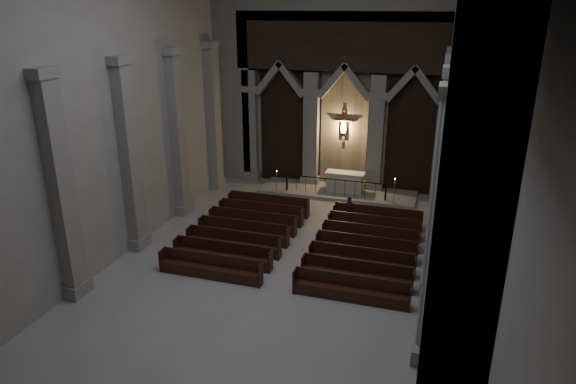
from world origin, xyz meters
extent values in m
plane|color=#9E9B96|center=(0.00, 0.00, 0.00)|extent=(24.00, 24.00, 0.00)
cube|color=#98958E|center=(0.00, 12.00, 6.00)|extent=(14.00, 0.10, 12.00)
cube|color=#98958E|center=(-7.00, 0.00, 6.00)|extent=(0.10, 24.00, 12.00)
cube|color=#98958E|center=(7.00, 0.00, 6.00)|extent=(0.10, 24.00, 12.00)
cube|color=gray|center=(-5.40, 11.50, 3.20)|extent=(0.80, 0.50, 6.40)
cube|color=gray|center=(-5.40, 11.50, 0.25)|extent=(1.05, 0.70, 0.50)
cube|color=gray|center=(-5.40, 11.50, 5.35)|extent=(1.00, 0.65, 0.35)
cube|color=gray|center=(-1.80, 11.50, 3.20)|extent=(0.80, 0.50, 6.40)
cube|color=gray|center=(-1.80, 11.50, 0.25)|extent=(1.05, 0.70, 0.50)
cube|color=gray|center=(-1.80, 11.50, 5.35)|extent=(1.00, 0.65, 0.35)
cube|color=gray|center=(1.80, 11.50, 3.20)|extent=(0.80, 0.50, 6.40)
cube|color=gray|center=(1.80, 11.50, 0.25)|extent=(1.05, 0.70, 0.50)
cube|color=gray|center=(1.80, 11.50, 5.35)|extent=(1.00, 0.65, 0.35)
cube|color=gray|center=(5.40, 11.50, 3.20)|extent=(0.80, 0.50, 6.40)
cube|color=gray|center=(5.40, 11.50, 0.25)|extent=(1.05, 0.70, 0.50)
cube|color=gray|center=(5.40, 11.50, 5.35)|extent=(1.00, 0.65, 0.35)
cube|color=black|center=(-3.60, 11.85, 3.50)|extent=(2.60, 0.15, 7.00)
cube|color=#8E755B|center=(0.00, 11.85, 3.50)|extent=(2.60, 0.15, 7.00)
cube|color=black|center=(3.60, 11.85, 3.50)|extent=(2.60, 0.15, 7.00)
cube|color=black|center=(0.00, 11.50, 8.00)|extent=(12.00, 0.50, 3.00)
cube|color=gray|center=(-6.20, 11.50, 4.50)|extent=(1.60, 0.50, 9.00)
cube|color=gray|center=(6.20, 11.50, 4.50)|extent=(1.60, 0.50, 9.00)
plane|color=#E3B366|center=(0.00, 11.82, 3.50)|extent=(1.50, 0.00, 1.50)
cube|color=brown|center=(0.00, 11.73, 3.50)|extent=(0.13, 0.08, 1.80)
cube|color=brown|center=(0.00, 11.73, 3.85)|extent=(1.10, 0.08, 0.13)
cube|color=tan|center=(0.00, 11.67, 3.45)|extent=(0.26, 0.10, 0.60)
sphere|color=tan|center=(0.00, 11.67, 3.85)|extent=(0.17, 0.17, 0.17)
cylinder|color=tan|center=(-0.26, 11.67, 3.82)|extent=(0.45, 0.08, 0.08)
cylinder|color=tan|center=(0.26, 11.67, 3.82)|extent=(0.45, 0.08, 0.08)
cube|color=gray|center=(5.50, 9.50, 0.25)|extent=(1.00, 1.00, 0.50)
cylinder|color=gray|center=(5.50, 9.50, 4.00)|extent=(0.70, 0.70, 7.50)
cube|color=gray|center=(5.50, 9.50, 7.85)|extent=(0.95, 0.95, 0.35)
cube|color=gray|center=(5.50, 5.50, 0.25)|extent=(1.00, 1.00, 0.50)
cylinder|color=gray|center=(5.50, 5.50, 4.00)|extent=(0.70, 0.70, 7.50)
cube|color=gray|center=(5.50, 5.50, 7.85)|extent=(0.95, 0.95, 0.35)
cube|color=gray|center=(5.50, 1.50, 0.25)|extent=(1.00, 1.00, 0.50)
cylinder|color=gray|center=(5.50, 1.50, 4.00)|extent=(0.70, 0.70, 7.50)
cube|color=gray|center=(5.50, 1.50, 7.85)|extent=(0.95, 0.95, 0.35)
cube|color=gray|center=(5.50, -2.50, 0.25)|extent=(1.00, 1.00, 0.50)
cylinder|color=gray|center=(5.50, -2.50, 4.00)|extent=(0.70, 0.70, 7.50)
cube|color=gray|center=(5.50, -2.50, 7.85)|extent=(0.95, 0.95, 0.35)
cube|color=gray|center=(5.50, 11.40, 4.60)|extent=(0.55, 1.20, 9.20)
cube|color=gray|center=(-6.75, 9.50, 0.25)|extent=(0.60, 1.00, 0.50)
cube|color=gray|center=(-6.75, 9.50, 4.00)|extent=(0.50, 0.80, 7.50)
cube|color=gray|center=(-6.75, 9.50, 7.85)|extent=(0.60, 1.00, 0.35)
cube|color=gray|center=(-6.75, 5.50, 0.25)|extent=(0.60, 1.00, 0.50)
cube|color=gray|center=(-6.75, 5.50, 4.00)|extent=(0.50, 0.80, 7.50)
cube|color=gray|center=(-6.75, 5.50, 7.85)|extent=(0.60, 1.00, 0.35)
cube|color=gray|center=(-6.75, 1.50, 0.25)|extent=(0.60, 1.00, 0.50)
cube|color=gray|center=(-6.75, 1.50, 4.00)|extent=(0.50, 0.80, 7.50)
cube|color=gray|center=(-6.75, 1.50, 7.85)|extent=(0.60, 1.00, 0.35)
cube|color=gray|center=(-6.75, -2.50, 0.25)|extent=(0.60, 1.00, 0.50)
cube|color=gray|center=(-6.75, -2.50, 4.00)|extent=(0.50, 0.80, 7.50)
cube|color=gray|center=(-6.75, -2.50, 7.85)|extent=(0.60, 1.00, 0.35)
cube|color=gray|center=(0.00, 10.60, 0.07)|extent=(8.50, 2.60, 0.15)
cube|color=beige|center=(0.38, 10.63, 0.67)|extent=(1.95, 0.76, 1.03)
cube|color=silver|center=(0.38, 10.63, 1.20)|extent=(2.11, 0.85, 0.04)
cube|color=black|center=(0.00, 9.85, 1.03)|extent=(5.41, 0.05, 0.05)
cube|color=black|center=(-2.70, 9.85, 0.54)|extent=(0.09, 0.09, 1.08)
cube|color=black|center=(2.70, 9.85, 0.54)|extent=(0.09, 0.09, 1.08)
cylinder|color=black|center=(-2.16, 9.85, 0.51)|extent=(0.02, 0.02, 0.99)
cylinder|color=black|center=(-1.62, 9.85, 0.51)|extent=(0.02, 0.02, 0.99)
cylinder|color=black|center=(-1.08, 9.85, 0.51)|extent=(0.02, 0.02, 0.99)
cylinder|color=black|center=(-0.54, 9.85, 0.51)|extent=(0.02, 0.02, 0.99)
cylinder|color=black|center=(0.00, 9.85, 0.51)|extent=(0.02, 0.02, 0.99)
cylinder|color=black|center=(0.54, 9.85, 0.51)|extent=(0.02, 0.02, 0.99)
cylinder|color=black|center=(1.08, 9.85, 0.51)|extent=(0.02, 0.02, 0.99)
cylinder|color=black|center=(1.62, 9.85, 0.51)|extent=(0.02, 0.02, 0.99)
cylinder|color=black|center=(2.16, 9.85, 0.51)|extent=(0.02, 0.02, 0.99)
cylinder|color=#AE6D35|center=(-3.29, 9.81, 0.02)|extent=(0.21, 0.21, 0.04)
cylinder|color=#AE6D35|center=(-3.29, 9.81, 0.52)|extent=(0.03, 0.03, 0.99)
cylinder|color=#AE6D35|center=(-3.29, 9.81, 1.01)|extent=(0.10, 0.10, 0.02)
cylinder|color=beige|center=(-3.29, 9.81, 1.10)|extent=(0.04, 0.04, 0.17)
sphere|color=#FFC359|center=(-3.29, 9.81, 1.20)|extent=(0.04, 0.04, 0.04)
cylinder|color=#AE6D35|center=(3.15, 9.61, 0.03)|extent=(0.25, 0.25, 0.05)
cylinder|color=#AE6D35|center=(3.15, 9.61, 0.62)|extent=(0.04, 0.04, 1.20)
cylinder|color=#AE6D35|center=(3.15, 9.61, 1.22)|extent=(0.12, 0.12, 0.02)
cylinder|color=beige|center=(3.15, 9.61, 1.33)|extent=(0.05, 0.05, 0.21)
sphere|color=#FFC359|center=(3.15, 9.61, 1.46)|extent=(0.05, 0.05, 0.05)
cube|color=black|center=(-2.70, 6.72, 0.22)|extent=(4.09, 0.39, 0.44)
cube|color=black|center=(-2.70, 6.91, 0.68)|extent=(4.09, 0.07, 0.49)
cube|color=black|center=(-4.75, 6.72, 0.44)|extent=(0.06, 0.44, 0.88)
cube|color=black|center=(-0.65, 6.72, 0.44)|extent=(0.06, 0.44, 0.88)
cube|color=black|center=(2.70, 6.72, 0.22)|extent=(4.09, 0.39, 0.44)
cube|color=black|center=(2.70, 6.91, 0.68)|extent=(4.09, 0.07, 0.49)
cube|color=black|center=(0.65, 6.72, 0.44)|extent=(0.06, 0.44, 0.88)
cube|color=black|center=(4.75, 6.72, 0.44)|extent=(0.06, 0.44, 0.88)
cube|color=black|center=(-2.70, 5.60, 0.22)|extent=(4.09, 0.39, 0.44)
cube|color=black|center=(-2.70, 5.79, 0.68)|extent=(4.09, 0.07, 0.49)
cube|color=black|center=(-4.75, 5.60, 0.44)|extent=(0.06, 0.44, 0.88)
cube|color=black|center=(-0.65, 5.60, 0.44)|extent=(0.06, 0.44, 0.88)
cube|color=black|center=(2.70, 5.60, 0.22)|extent=(4.09, 0.39, 0.44)
cube|color=black|center=(2.70, 5.79, 0.68)|extent=(4.09, 0.07, 0.49)
cube|color=black|center=(0.65, 5.60, 0.44)|extent=(0.06, 0.44, 0.88)
cube|color=black|center=(4.75, 5.60, 0.44)|extent=(0.06, 0.44, 0.88)
cube|color=black|center=(-2.70, 4.48, 0.22)|extent=(4.09, 0.39, 0.44)
cube|color=black|center=(-2.70, 4.67, 0.68)|extent=(4.09, 0.07, 0.49)
cube|color=black|center=(-4.75, 4.48, 0.44)|extent=(0.06, 0.44, 0.88)
cube|color=black|center=(-0.65, 4.48, 0.44)|extent=(0.06, 0.44, 0.88)
cube|color=black|center=(2.70, 4.48, 0.22)|extent=(4.09, 0.39, 0.44)
cube|color=black|center=(2.70, 4.67, 0.68)|extent=(4.09, 0.07, 0.49)
cube|color=black|center=(0.65, 4.48, 0.44)|extent=(0.06, 0.44, 0.88)
cube|color=black|center=(4.75, 4.48, 0.44)|extent=(0.06, 0.44, 0.88)
cube|color=black|center=(-2.70, 3.36, 0.22)|extent=(4.09, 0.39, 0.44)
cube|color=black|center=(-2.70, 3.55, 0.68)|extent=(4.09, 0.07, 0.49)
cube|color=black|center=(-4.75, 3.36, 0.44)|extent=(0.06, 0.44, 0.88)
cube|color=black|center=(-0.65, 3.36, 0.44)|extent=(0.06, 0.44, 0.88)
cube|color=black|center=(2.70, 3.36, 0.22)|extent=(4.09, 0.39, 0.44)
cube|color=black|center=(2.70, 3.55, 0.68)|extent=(4.09, 0.07, 0.49)
cube|color=black|center=(0.65, 3.36, 0.44)|extent=(0.06, 0.44, 0.88)
cube|color=black|center=(4.75, 3.36, 0.44)|extent=(0.06, 0.44, 0.88)
cube|color=black|center=(-2.70, 2.24, 0.22)|extent=(4.09, 0.39, 0.44)
cube|color=black|center=(-2.70, 2.43, 0.68)|extent=(4.09, 0.07, 0.49)
cube|color=black|center=(-4.75, 2.24, 0.44)|extent=(0.06, 0.44, 0.88)
cube|color=black|center=(-0.65, 2.24, 0.44)|extent=(0.06, 0.44, 0.88)
cube|color=black|center=(2.70, 2.24, 0.22)|extent=(4.09, 0.39, 0.44)
cube|color=black|center=(2.70, 2.43, 0.68)|extent=(4.09, 0.07, 0.49)
cube|color=black|center=(0.65, 2.24, 0.44)|extent=(0.06, 0.44, 0.88)
cube|color=black|center=(4.75, 2.24, 0.44)|extent=(0.06, 0.44, 0.88)
cube|color=black|center=(-2.70, 1.12, 0.22)|extent=(4.09, 0.39, 0.44)
cube|color=black|center=(-2.70, 1.30, 0.68)|extent=(4.09, 0.07, 0.49)
cube|color=black|center=(-4.75, 1.12, 0.44)|extent=(0.06, 0.44, 0.88)
cube|color=black|center=(-0.65, 1.12, 0.44)|extent=(0.06, 0.44, 0.88)
cube|color=black|center=(2.70, 1.12, 0.22)|extent=(4.09, 0.39, 0.44)
cube|color=black|center=(2.70, 1.30, 0.68)|extent=(4.09, 0.07, 0.49)
cube|color=black|center=(0.65, 1.12, 0.44)|extent=(0.06, 0.44, 0.88)
cube|color=black|center=(4.75, 1.12, 0.44)|extent=(0.06, 0.44, 0.88)
cube|color=black|center=(-2.70, 0.00, 0.22)|extent=(4.09, 0.39, 0.44)
cube|color=black|center=(-2.70, 0.18, 0.68)|extent=(4.09, 0.07, 0.49)
cube|color=black|center=(-4.75, 0.00, 0.44)|extent=(0.06, 0.44, 0.88)
cube|color=black|center=(-0.65, 0.00, 0.44)|extent=(0.06, 0.44, 0.88)
cube|color=black|center=(2.70, 0.00, 0.22)|extent=(4.09, 0.39, 0.44)
cube|color=black|center=(2.70, 0.18, 0.68)|extent=(4.09, 0.07, 0.49)
cube|color=black|center=(0.65, 0.00, 0.44)|extent=(0.06, 0.44, 0.88)
cube|color=black|center=(4.75, 0.00, 0.44)|extent=(0.06, 0.44, 0.88)
imported|color=black|center=(1.33, 6.90, 0.61)|extent=(0.48, 0.35, 1.23)
camera|label=1|loc=(5.22, -15.63, 9.86)|focal=32.00mm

